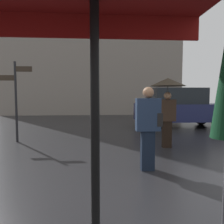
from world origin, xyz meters
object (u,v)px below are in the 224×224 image
Objects in this scene: pedestrian_with_umbrella at (168,92)px; pedestrian_with_bag at (148,124)px; parked_car_left at (180,107)px; street_signpost at (16,93)px.

pedestrian_with_umbrella is 1.19× the size of pedestrian_with_bag.
pedestrian_with_bag is 6.92m from parked_car_left.
pedestrian_with_bag is 5.00m from street_signpost.
pedestrian_with_umbrella is 2.35m from pedestrian_with_bag.
street_signpost is at bearing -122.68° from pedestrian_with_umbrella.
street_signpost is (-6.92, -3.03, 0.68)m from parked_car_left.
pedestrian_with_umbrella is at bearing -13.53° from street_signpost.
street_signpost reaches higher than pedestrian_with_bag.
pedestrian_with_umbrella reaches higher than pedestrian_with_bag.
parked_car_left is at bearing 134.89° from pedestrian_with_umbrella.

